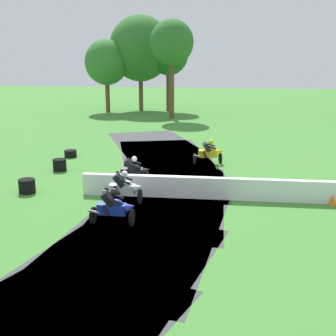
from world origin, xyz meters
TOP-DOWN VIEW (x-y plane):
  - ground_plane at (0.00, 0.00)m, footprint 120.00×120.00m
  - track_asphalt at (-0.96, -0.03)m, footprint 9.39×32.40m
  - safety_barrier at (5.95, 0.16)m, footprint 18.88×0.82m
  - motorcycle_lead_blue at (-1.28, -3.36)m, footprint 1.68×0.69m
  - motorcycle_chase_white at (-1.48, -1.08)m, footprint 1.68×0.70m
  - motorcycle_trailing_black at (-1.69, 1.50)m, footprint 1.68×0.80m
  - motorcycle_fourth_yellow at (1.49, 5.88)m, footprint 1.71×1.05m
  - tire_stack_mid_b at (-5.94, -0.34)m, footprint 0.70×0.70m
  - tire_stack_far at (-5.97, 3.38)m, footprint 0.68×0.68m
  - tire_stack_extra_a at (-6.53, 6.36)m, footprint 0.70×0.70m
  - traffic_cone at (6.69, -0.05)m, footprint 0.28×0.28m
  - tree_far_left at (-2.90, 22.55)m, footprint 3.84×3.84m
  - tree_far_right at (-10.00, 26.26)m, footprint 4.29×4.29m
  - tree_mid_rise at (-4.00, 27.85)m, footprint 3.98×3.98m
  - tree_behind_barrier at (-6.92, 28.01)m, footprint 6.29×6.29m

SIDE VIEW (x-z plane):
  - ground_plane at x=0.00m, z-range 0.00..0.00m
  - track_asphalt at x=-0.96m, z-range 0.00..0.01m
  - tire_stack_extra_a at x=-6.53m, z-range 0.00..0.40m
  - traffic_cone at x=6.69m, z-range 0.00..0.44m
  - tire_stack_mid_b at x=-5.94m, z-range 0.00..0.60m
  - tire_stack_far at x=-5.97m, z-range 0.00..0.60m
  - safety_barrier at x=5.95m, z-range 0.00..0.90m
  - motorcycle_trailing_black at x=-1.69m, z-range -0.06..1.37m
  - motorcycle_fourth_yellow at x=1.49m, z-range -0.06..1.37m
  - motorcycle_chase_white at x=-1.48m, z-range -0.05..1.37m
  - motorcycle_lead_blue at x=-1.28m, z-range -0.05..1.37m
  - tree_far_right at x=-10.00m, z-range 1.33..8.53m
  - tree_mid_rise at x=-4.00m, z-range 1.76..9.56m
  - tree_behind_barrier at x=-6.92m, z-range 1.48..11.07m
  - tree_far_left at x=-2.90m, z-range 2.30..11.06m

